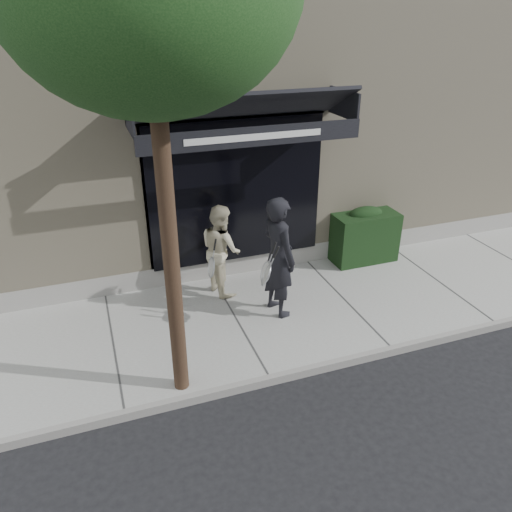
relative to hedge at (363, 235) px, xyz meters
name	(u,v)px	position (x,y,z in m)	size (l,w,h in m)	color
ground	(342,303)	(-1.10, -1.25, -0.66)	(80.00, 80.00, 0.00)	black
sidewalk	(343,301)	(-1.10, -1.25, -0.60)	(20.00, 3.00, 0.12)	gray
curb	(391,350)	(-1.10, -2.80, -0.59)	(20.00, 0.10, 0.14)	gray
building_facade	(251,102)	(-1.11, 3.71, 2.08)	(14.30, 8.04, 5.64)	#BDAF90
hedge	(363,235)	(0.00, 0.00, 0.00)	(1.30, 0.70, 1.14)	black
pedestrian_front	(278,257)	(-2.36, -1.24, 0.49)	(0.78, 0.96, 2.05)	black
pedestrian_back	(221,249)	(-3.05, -0.25, 0.29)	(0.78, 0.97, 1.65)	beige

